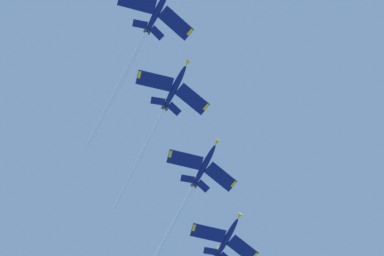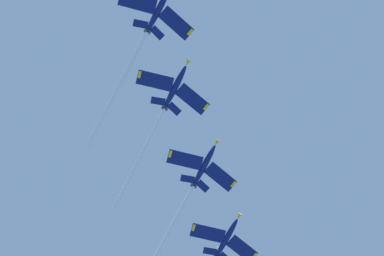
% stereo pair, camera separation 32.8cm
% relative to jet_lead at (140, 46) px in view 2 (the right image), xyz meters
% --- Properties ---
extents(jet_lead, '(30.51, 34.35, 16.57)m').
position_rel_jet_lead_xyz_m(jet_lead, '(0.00, 0.00, 0.00)').
color(jet_lead, navy).
extents(jet_second, '(28.65, 31.46, 16.02)m').
position_rel_jet_lead_xyz_m(jet_second, '(-16.45, -0.09, -2.90)').
color(jet_second, navy).
extents(jet_third, '(30.79, 34.64, 17.31)m').
position_rel_jet_lead_xyz_m(jet_third, '(-39.39, -2.65, -8.83)').
color(jet_third, navy).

